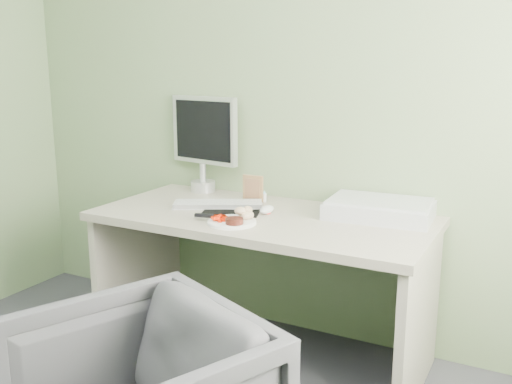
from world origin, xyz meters
The scene contains 14 objects.
wall_back centered at (0.00, 2.00, 1.35)m, with size 3.50×3.50×0.00m, color gray.
desk centered at (0.00, 1.62, 0.55)m, with size 1.60×0.75×0.73m.
plate centered at (-0.05, 1.43, 0.74)m, with size 0.22×0.22×0.01m, color white.
steak centered at (-0.02, 1.39, 0.75)m, with size 0.08×0.08×0.03m, color black.
potato_pile centered at (-0.01, 1.49, 0.77)m, with size 0.09×0.07×0.05m, color tan.
carrot_heap centered at (-0.10, 1.40, 0.76)m, with size 0.06×0.05×0.04m, color #FF2705.
steak_knife centered at (-0.15, 1.41, 0.75)m, with size 0.22×0.08×0.02m.
mousepad centered at (-0.16, 1.62, 0.73)m, with size 0.27×0.24×0.00m, color black.
keyboard centered at (-0.26, 1.66, 0.75)m, with size 0.44×0.13×0.02m, color white.
computer_mouse centered at (0.01, 1.66, 0.75)m, with size 0.06×0.10×0.04m, color white.
photo_frame centered at (-0.16, 1.83, 0.80)m, with size 0.11×0.01×0.14m, color #976C46.
eyedrop_bottle centered at (-0.10, 1.85, 0.76)m, with size 0.02×0.02×0.06m.
scanner centered at (0.51, 1.83, 0.77)m, with size 0.48×0.32×0.07m, color silver.
monitor centered at (-0.52, 1.94, 1.03)m, with size 0.44×0.15×0.53m.
Camera 1 is at (1.20, -0.70, 1.43)m, focal length 40.00 mm.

